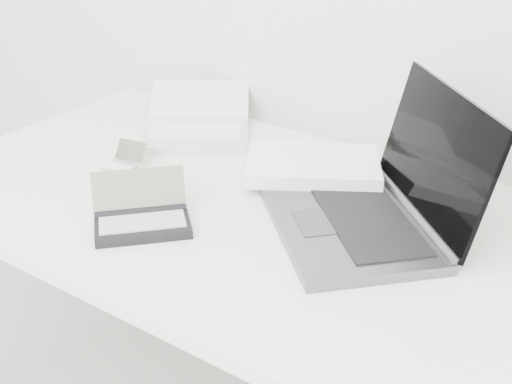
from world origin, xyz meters
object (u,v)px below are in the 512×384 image
Objects in this scene: desk at (280,235)px; laptop_large at (352,191)px; palmtop_charcoal at (142,218)px; netbook_open_white at (197,126)px.

desk is 2.59× the size of laptop_large.
laptop_large is 0.42m from palmtop_charcoal.
netbook_open_white is at bearing -151.70° from laptop_large.
palmtop_charcoal reaches higher than desk.
netbook_open_white is (-0.52, 0.13, -0.02)m from laptop_large.
palmtop_charcoal is (-0.30, -0.30, -0.02)m from laptop_large.
palmtop_charcoal is at bearing -98.41° from netbook_open_white.
laptop_large reaches higher than netbook_open_white.
netbook_open_white is 0.48m from palmtop_charcoal.
palmtop_charcoal is at bearing -134.87° from desk.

